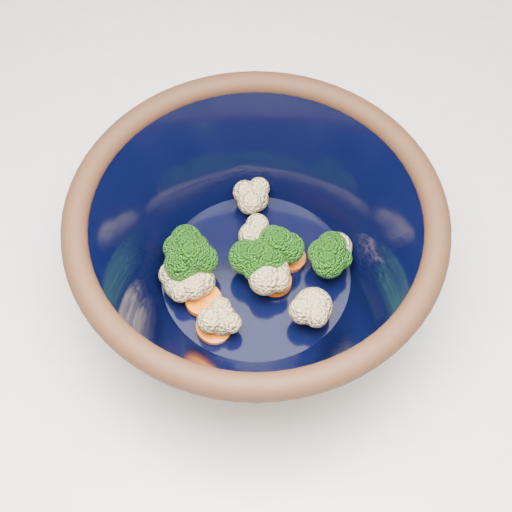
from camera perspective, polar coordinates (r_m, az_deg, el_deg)
mixing_bowl at (r=0.61m, az=-0.00°, el=0.63°), size 0.37×0.37×0.14m
vegetable_pile at (r=0.63m, az=-0.36°, el=-0.37°), size 0.17×0.16×0.05m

